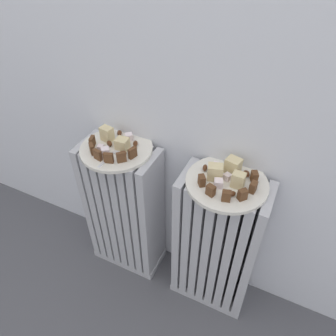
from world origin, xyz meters
TOP-DOWN VIEW (x-y plane):
  - ground_plane at (0.00, 0.00)m, footprint 6.00×6.00m
  - radiator_left at (-0.19, 0.28)m, footprint 0.30×0.16m
  - radiator_right at (0.19, 0.28)m, footprint 0.30×0.16m
  - plate_left at (-0.19, 0.28)m, footprint 0.25×0.25m
  - plate_right at (0.19, 0.28)m, footprint 0.25×0.25m
  - dark_cake_slice_left_0 at (-0.27, 0.25)m, footprint 0.02×0.03m
  - dark_cake_slice_left_1 at (-0.25, 0.22)m, footprint 0.03×0.03m
  - dark_cake_slice_left_2 at (-0.21, 0.20)m, footprint 0.03×0.02m
  - dark_cake_slice_left_3 at (-0.17, 0.20)m, footprint 0.03×0.02m
  - dark_cake_slice_left_4 at (-0.14, 0.22)m, footprint 0.03×0.03m
  - dark_cake_slice_left_5 at (-0.12, 0.26)m, footprint 0.02×0.03m
  - marble_cake_slice_left_0 at (-0.25, 0.30)m, footprint 0.05×0.04m
  - marble_cake_slice_left_1 at (-0.17, 0.28)m, footprint 0.04×0.04m
  - turkish_delight_left_0 at (-0.20, 0.23)m, footprint 0.04×0.04m
  - turkish_delight_left_1 at (-0.23, 0.24)m, footprint 0.02×0.02m
  - turkish_delight_left_2 at (-0.18, 0.34)m, footprint 0.03×0.03m
  - medjool_date_left_0 at (-0.14, 0.32)m, footprint 0.03×0.03m
  - medjool_date_left_1 at (-0.22, 0.35)m, footprint 0.03×0.03m
  - medjool_date_left_2 at (-0.15, 0.25)m, footprint 0.03×0.03m
  - medjool_date_left_3 at (-0.22, 0.28)m, footprint 0.03×0.03m
  - dark_cake_slice_right_0 at (0.13, 0.23)m, footprint 0.03×0.03m
  - dark_cake_slice_right_1 at (0.17, 0.21)m, footprint 0.03×0.02m
  - dark_cake_slice_right_2 at (0.21, 0.20)m, footprint 0.03×0.02m
  - dark_cake_slice_right_3 at (0.25, 0.23)m, footprint 0.03×0.03m
  - dark_cake_slice_right_4 at (0.27, 0.27)m, footprint 0.02×0.03m
  - dark_cake_slice_right_5 at (0.27, 0.32)m, footprint 0.03×0.03m
  - marble_cake_slice_right_0 at (0.16, 0.28)m, footprint 0.05×0.04m
  - marble_cake_slice_right_1 at (0.23, 0.27)m, footprint 0.04×0.03m
  - marble_cake_slice_right_2 at (0.20, 0.33)m, footprint 0.05×0.05m
  - turkish_delight_right_0 at (0.19, 0.29)m, footprint 0.03×0.03m
  - turkish_delight_right_1 at (0.18, 0.25)m, footprint 0.03×0.03m
  - turkish_delight_right_2 at (0.15, 0.32)m, footprint 0.03×0.03m
  - medjool_date_right_0 at (0.24, 0.33)m, footprint 0.03×0.03m
  - medjool_date_right_1 at (0.22, 0.23)m, footprint 0.03×0.03m
  - medjool_date_right_2 at (0.12, 0.30)m, footprint 0.02×0.03m
  - fork at (-0.18, 0.23)m, footprint 0.02×0.10m

SIDE VIEW (x-z plane):
  - ground_plane at x=0.00m, z-range 0.00..0.00m
  - radiator_left at x=-0.19m, z-range 0.00..0.61m
  - radiator_right at x=0.19m, z-range 0.00..0.61m
  - plate_left at x=-0.19m, z-range 0.61..0.62m
  - plate_right at x=0.19m, z-range 0.61..0.62m
  - fork at x=-0.18m, z-range 0.62..0.63m
  - medjool_date_left_2 at x=-0.15m, z-range 0.62..0.64m
  - medjool_date_right_0 at x=0.24m, z-range 0.62..0.64m
  - medjool_date_left_0 at x=-0.14m, z-range 0.62..0.64m
  - medjool_date_right_1 at x=0.22m, z-range 0.62..0.64m
  - medjool_date_left_1 at x=-0.22m, z-range 0.62..0.64m
  - medjool_date_right_2 at x=0.12m, z-range 0.62..0.64m
  - medjool_date_left_3 at x=-0.22m, z-range 0.62..0.64m
  - turkish_delight_left_1 at x=-0.23m, z-range 0.62..0.64m
  - turkish_delight_right_0 at x=0.19m, z-range 0.62..0.64m
  - turkish_delight_right_2 at x=0.15m, z-range 0.62..0.65m
  - turkish_delight_left_2 at x=-0.18m, z-range 0.62..0.65m
  - turkish_delight_right_1 at x=0.18m, z-range 0.62..0.65m
  - turkish_delight_left_0 at x=-0.20m, z-range 0.62..0.65m
  - dark_cake_slice_right_0 at x=0.13m, z-range 0.62..0.66m
  - dark_cake_slice_right_1 at x=0.17m, z-range 0.62..0.66m
  - dark_cake_slice_right_2 at x=0.21m, z-range 0.62..0.66m
  - dark_cake_slice_right_3 at x=0.25m, z-range 0.62..0.66m
  - dark_cake_slice_right_4 at x=0.27m, z-range 0.62..0.66m
  - dark_cake_slice_right_5 at x=0.27m, z-range 0.62..0.66m
  - dark_cake_slice_left_0 at x=-0.27m, z-range 0.62..0.66m
  - dark_cake_slice_left_1 at x=-0.25m, z-range 0.62..0.66m
  - dark_cake_slice_left_2 at x=-0.21m, z-range 0.62..0.66m
  - dark_cake_slice_left_3 at x=-0.17m, z-range 0.62..0.66m
  - dark_cake_slice_left_4 at x=-0.14m, z-range 0.62..0.66m
  - dark_cake_slice_left_5 at x=-0.12m, z-range 0.62..0.66m
  - marble_cake_slice_left_1 at x=-0.17m, z-range 0.62..0.66m
  - marble_cake_slice_right_1 at x=0.23m, z-range 0.62..0.67m
  - marble_cake_slice_right_0 at x=0.16m, z-range 0.62..0.67m
  - marble_cake_slice_right_2 at x=0.20m, z-range 0.62..0.67m
  - marble_cake_slice_left_0 at x=-0.25m, z-range 0.62..0.68m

